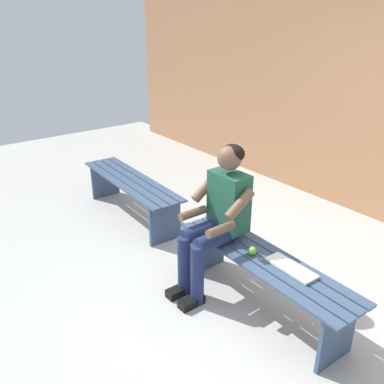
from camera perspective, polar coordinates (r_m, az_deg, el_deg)
The scene contains 7 objects.
ground_plane at distance 3.81m, azimuth -13.51°, elevation -13.34°, with size 10.00×7.00×0.04m, color #B2B2AD.
brick_wall at distance 5.12m, azimuth 24.88°, elevation 10.34°, with size 9.50×0.24×2.49m, color #B27A51.
bench_near at distance 3.36m, azimuth 9.84°, elevation -10.69°, with size 1.67×0.46×0.47m.
bench_far at distance 4.82m, azimuth -8.43°, elevation 0.48°, with size 1.72×0.46×0.47m.
person_seated at distance 3.39m, azimuth 3.53°, elevation -3.09°, with size 0.50×0.69×1.28m.
apple at distance 3.30m, azimuth 8.33°, elevation -8.07°, with size 0.07×0.07×0.07m, color #72B738.
book_open at distance 3.20m, azimuth 13.55°, elevation -10.21°, with size 0.42×0.17×0.02m.
Camera 1 is at (-1.83, 2.11, 2.22)m, focal length 38.52 mm.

